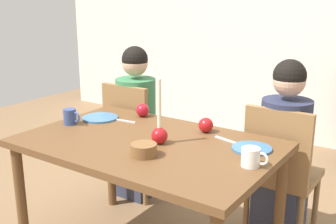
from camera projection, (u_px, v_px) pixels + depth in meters
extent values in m
cube|color=silver|center=(301.00, 19.00, 4.19)|extent=(6.40, 0.10, 2.60)
cube|color=brown|center=(148.00, 144.00, 2.28)|extent=(1.40, 0.90, 0.04)
cylinder|color=brown|center=(21.00, 202.00, 2.41)|extent=(0.06, 0.06, 0.71)
cylinder|color=brown|center=(111.00, 160.00, 3.03)|extent=(0.06, 0.06, 0.71)
cylinder|color=brown|center=(280.00, 209.00, 2.34)|extent=(0.06, 0.06, 0.71)
cube|color=olive|center=(141.00, 140.00, 3.23)|extent=(0.40, 0.40, 0.04)
cube|color=olive|center=(125.00, 116.00, 3.02)|extent=(0.40, 0.04, 0.45)
cylinder|color=olive|center=(171.00, 165.00, 3.33)|extent=(0.04, 0.04, 0.41)
cylinder|color=olive|center=(138.00, 156.00, 3.52)|extent=(0.04, 0.04, 0.41)
cylinder|color=olive|center=(145.00, 180.00, 3.06)|extent=(0.04, 0.04, 0.41)
cylinder|color=olive|center=(111.00, 169.00, 3.25)|extent=(0.04, 0.04, 0.41)
cube|color=olive|center=(284.00, 175.00, 2.60)|extent=(0.40, 0.40, 0.04)
cube|color=olive|center=(277.00, 147.00, 2.39)|extent=(0.40, 0.04, 0.45)
cylinder|color=olive|center=(316.00, 204.00, 2.71)|extent=(0.04, 0.04, 0.41)
cylinder|color=olive|center=(266.00, 190.00, 2.89)|extent=(0.04, 0.04, 0.41)
cylinder|color=olive|center=(246.00, 210.00, 2.62)|extent=(0.04, 0.04, 0.41)
cube|color=#33384C|center=(137.00, 167.00, 3.24)|extent=(0.28, 0.28, 0.45)
cylinder|color=#387A4C|center=(136.00, 110.00, 3.12)|extent=(0.30, 0.30, 0.48)
sphere|color=tan|center=(135.00, 63.00, 3.02)|extent=(0.19, 0.19, 0.19)
sphere|color=black|center=(135.00, 59.00, 3.01)|extent=(0.19, 0.19, 0.19)
cube|color=#33384C|center=(279.00, 207.00, 2.62)|extent=(0.28, 0.28, 0.45)
cylinder|color=#282D47|center=(285.00, 138.00, 2.49)|extent=(0.30, 0.30, 0.48)
sphere|color=tan|center=(289.00, 81.00, 2.40)|extent=(0.19, 0.19, 0.19)
sphere|color=black|center=(290.00, 76.00, 2.39)|extent=(0.19, 0.19, 0.19)
sphere|color=red|center=(159.00, 136.00, 2.22)|extent=(0.09, 0.09, 0.09)
cylinder|color=#EFE5C6|center=(159.00, 104.00, 2.17)|extent=(0.02, 0.02, 0.27)
cylinder|color=teal|center=(100.00, 118.00, 2.68)|extent=(0.23, 0.23, 0.01)
cylinder|color=teal|center=(252.00, 148.00, 2.14)|extent=(0.21, 0.21, 0.01)
cylinder|color=#33477F|center=(70.00, 117.00, 2.56)|extent=(0.08, 0.08, 0.10)
torus|color=#33477F|center=(76.00, 117.00, 2.53)|extent=(0.07, 0.01, 0.07)
cylinder|color=white|center=(251.00, 157.00, 1.92)|extent=(0.09, 0.09, 0.09)
torus|color=white|center=(262.00, 159.00, 1.89)|extent=(0.06, 0.01, 0.06)
cube|color=silver|center=(123.00, 121.00, 2.63)|extent=(0.18, 0.03, 0.01)
cube|color=silver|center=(228.00, 141.00, 2.27)|extent=(0.18, 0.06, 0.01)
cylinder|color=brown|center=(144.00, 150.00, 2.05)|extent=(0.13, 0.13, 0.06)
sphere|color=#B21519|center=(206.00, 125.00, 2.41)|extent=(0.09, 0.09, 0.09)
sphere|color=#AA1320|center=(143.00, 110.00, 2.72)|extent=(0.09, 0.09, 0.09)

